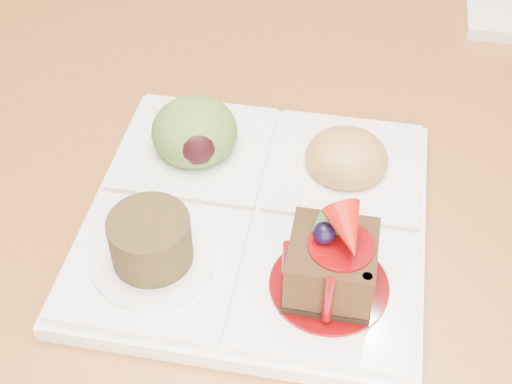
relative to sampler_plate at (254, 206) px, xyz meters
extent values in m
plane|color=brown|center=(0.17, 0.55, -0.77)|extent=(6.00, 6.00, 0.00)
cylinder|color=black|center=(-0.19, 0.76, -0.56)|extent=(0.04, 0.04, 0.42)
cylinder|color=black|center=(-0.32, 0.43, -0.56)|extent=(0.04, 0.04, 0.42)
cube|color=white|center=(0.00, 0.00, -0.01)|extent=(0.30, 0.30, 0.01)
cube|color=white|center=(0.03, -0.08, 0.00)|extent=(0.14, 0.14, 0.01)
cube|color=white|center=(-0.07, -0.04, 0.00)|extent=(0.14, 0.14, 0.01)
cube|color=white|center=(-0.03, 0.07, 0.00)|extent=(0.14, 0.14, 0.01)
cube|color=white|center=(0.07, 0.03, 0.00)|extent=(0.14, 0.14, 0.01)
cylinder|color=#650305|center=(0.03, -0.08, 0.00)|extent=(0.07, 0.07, 0.00)
cube|color=black|center=(0.03, -0.08, 0.00)|extent=(0.07, 0.07, 0.01)
cube|color=#321E0E|center=(0.03, -0.08, 0.02)|extent=(0.07, 0.07, 0.03)
cylinder|color=#650305|center=(0.03, -0.08, 0.04)|extent=(0.04, 0.04, 0.00)
sphere|color=black|center=(0.03, -0.07, 0.05)|extent=(0.01, 0.01, 0.01)
cone|color=#A7130A|center=(0.04, -0.08, 0.06)|extent=(0.03, 0.04, 0.03)
cube|color=#124820|center=(0.04, -0.06, 0.05)|extent=(0.01, 0.01, 0.01)
cube|color=#124820|center=(0.03, -0.06, 0.05)|extent=(0.02, 0.02, 0.01)
cylinder|color=#650305|center=(0.02, -0.10, 0.02)|extent=(0.01, 0.01, 0.04)
cylinder|color=#650305|center=(0.05, -0.10, 0.02)|extent=(0.01, 0.01, 0.03)
cylinder|color=#650305|center=(0.01, -0.07, 0.02)|extent=(0.01, 0.01, 0.03)
cylinder|color=white|center=(-0.07, -0.04, 0.00)|extent=(0.08, 0.08, 0.00)
cylinder|color=#492314|center=(-0.07, -0.04, 0.02)|extent=(0.05, 0.05, 0.03)
cylinder|color=#491F0F|center=(-0.07, -0.04, 0.03)|extent=(0.04, 0.04, 0.00)
ellipsoid|color=#597C32|center=(-0.03, 0.07, 0.01)|extent=(0.06, 0.06, 0.05)
ellipsoid|color=black|center=(-0.03, 0.05, 0.02)|extent=(0.03, 0.02, 0.03)
ellipsoid|color=#A4733B|center=(0.07, 0.03, 0.01)|extent=(0.06, 0.06, 0.04)
cube|color=orange|center=(0.08, 0.03, 0.01)|extent=(0.02, 0.02, 0.01)
cube|color=#527C1B|center=(0.07, 0.04, 0.01)|extent=(0.02, 0.02, 0.01)
cube|color=orange|center=(0.06, 0.03, 0.01)|extent=(0.02, 0.02, 0.01)
cube|color=#527C1B|center=(0.08, 0.02, 0.01)|extent=(0.02, 0.01, 0.01)
camera|label=1|loc=(-0.06, -0.33, 0.35)|focal=50.00mm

